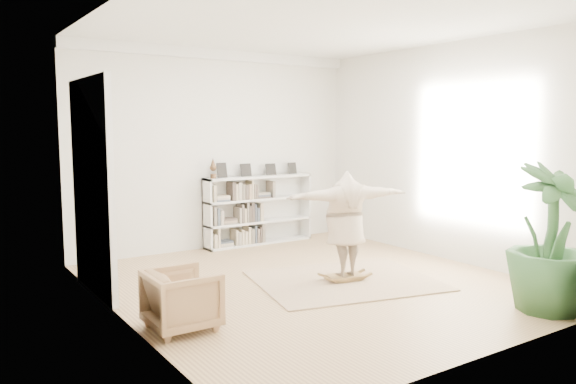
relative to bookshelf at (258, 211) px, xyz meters
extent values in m
plane|color=#936E4C|center=(-0.74, -2.82, -0.64)|extent=(6.00, 6.00, 0.00)
plane|color=silver|center=(-0.74, 0.18, 1.16)|extent=(5.50, 0.00, 5.50)
plane|color=silver|center=(-0.74, -5.82, 1.16)|extent=(5.50, 0.00, 5.50)
plane|color=silver|center=(-3.49, -2.82, 1.16)|extent=(0.00, 6.00, 6.00)
plane|color=silver|center=(2.01, -2.82, 1.16)|extent=(0.00, 6.00, 6.00)
plane|color=white|center=(-0.74, -2.82, 2.96)|extent=(6.00, 6.00, 0.00)
cube|color=white|center=(-0.74, 0.12, 2.87)|extent=(5.50, 0.12, 0.18)
cube|color=white|center=(-3.45, -1.52, 0.76)|extent=(0.08, 1.78, 2.92)
cube|color=silver|center=(-3.43, -1.92, 0.76)|extent=(0.06, 0.78, 2.80)
cube|color=silver|center=(-3.43, -1.12, 0.76)|extent=(0.06, 0.78, 2.80)
cube|color=silver|center=(-1.07, -0.01, 0.01)|extent=(0.04, 0.35, 1.30)
cube|color=silver|center=(1.09, -0.01, 0.01)|extent=(0.04, 0.35, 1.30)
cube|color=silver|center=(0.01, 0.14, 0.01)|extent=(2.20, 0.04, 1.30)
cube|color=silver|center=(0.01, -0.01, -0.62)|extent=(2.20, 0.35, 0.04)
cube|color=silver|center=(0.01, -0.01, -0.21)|extent=(2.20, 0.35, 0.04)
cube|color=silver|center=(0.01, -0.01, 0.22)|extent=(2.20, 0.35, 0.04)
cube|color=silver|center=(0.01, -0.01, 0.64)|extent=(2.20, 0.35, 0.04)
cube|color=black|center=(-0.74, 0.04, 0.78)|extent=(0.18, 0.07, 0.24)
cube|color=black|center=(-0.24, 0.04, 0.78)|extent=(0.18, 0.07, 0.24)
cube|color=black|center=(0.31, 0.04, 0.78)|extent=(0.18, 0.07, 0.24)
cube|color=black|center=(0.81, 0.04, 0.78)|extent=(0.18, 0.07, 0.24)
imported|color=tan|center=(-3.04, -3.50, -0.30)|extent=(0.74, 0.72, 0.67)
cube|color=tan|center=(-0.32, -2.99, -0.63)|extent=(2.89, 2.51, 0.02)
cube|color=brown|center=(-0.32, -2.99, -0.56)|extent=(0.57, 0.42, 0.03)
cube|color=brown|center=(-0.32, -2.99, -0.59)|extent=(0.35, 0.13, 0.04)
cube|color=brown|center=(-0.32, -2.99, -0.59)|extent=(0.35, 0.13, 0.04)
cube|color=brown|center=(-0.32, -2.99, -0.56)|extent=(0.21, 0.10, 0.11)
cube|color=brown|center=(-0.32, -2.99, -0.56)|extent=(0.21, 0.10, 0.11)
imported|color=#C5AE94|center=(-0.32, -2.99, 0.25)|extent=(1.92, 0.91, 1.51)
imported|color=#2E582C|center=(0.88, -5.37, 0.26)|extent=(1.03, 1.03, 1.79)
camera|label=1|loc=(-5.38, -9.11, 1.58)|focal=35.00mm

